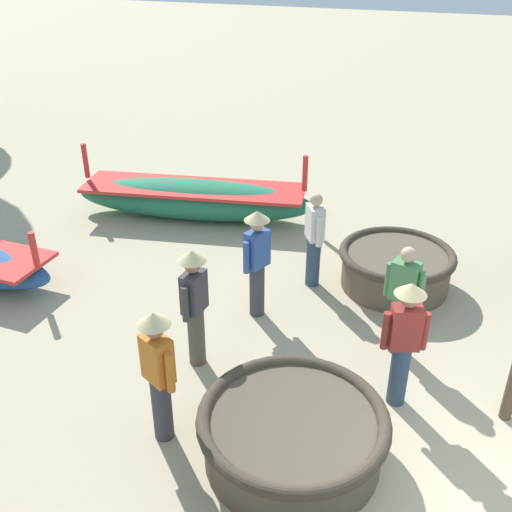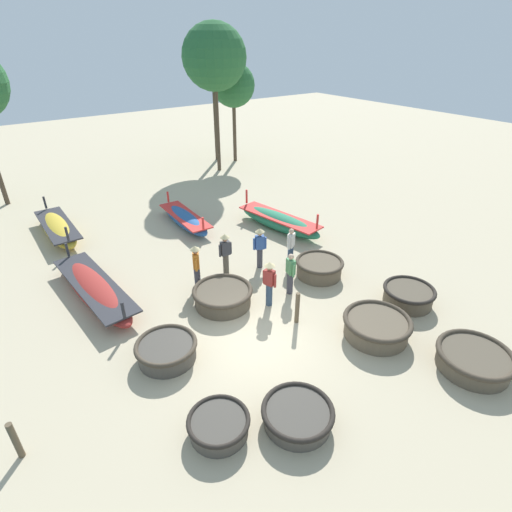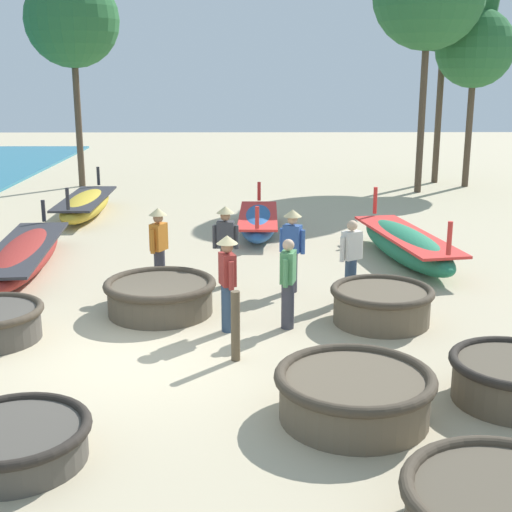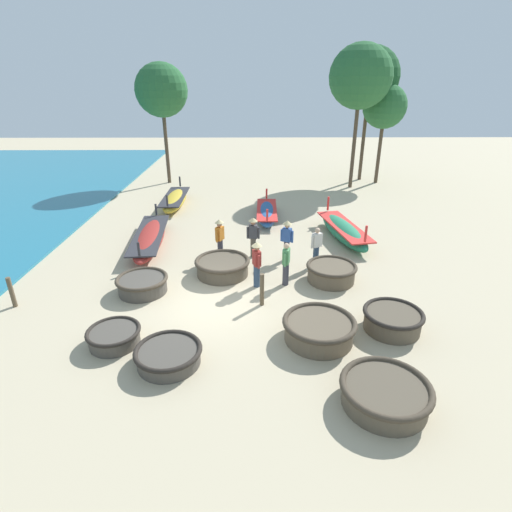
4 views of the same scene
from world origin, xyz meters
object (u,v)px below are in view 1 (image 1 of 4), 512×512
Objects in this scene: coracle_beside_post at (396,267)px; fisherman_standing_left at (257,257)px; fisherman_by_coracle at (404,337)px; fisherman_crouching at (158,369)px; fisherman_hauling at (403,298)px; fisherman_standing_right at (314,237)px; coracle_nearest at (293,433)px; fisherman_with_hat at (194,301)px; long_boat_ochre_hull at (194,199)px.

fisherman_standing_left is at bearing 129.16° from coracle_beside_post.
fisherman_standing_left and fisherman_by_coracle have the same top height.
fisherman_hauling is at bearing -42.41° from fisherman_crouching.
fisherman_crouching is 1.06× the size of fisherman_standing_right.
fisherman_standing_left reaches higher than coracle_nearest.
fisherman_standing_left is at bearing 27.22° from coracle_nearest.
fisherman_with_hat reaches higher than fisherman_standing_right.
fisherman_standing_left is at bearing 84.71° from fisherman_hauling.
fisherman_with_hat is at bearing 8.04° from fisherman_crouching.
fisherman_with_hat is at bearing -154.95° from long_boat_ochre_hull.
fisherman_hauling reaches higher than coracle_beside_post.
fisherman_crouching is at bearing 97.10° from coracle_nearest.
coracle_beside_post is 4.27m from long_boat_ochre_hull.
fisherman_by_coracle is at bearing -58.88° from fisherman_crouching.
long_boat_ochre_hull is 5.27m from fisherman_hauling.
long_boat_ochre_hull is 3.03× the size of fisherman_standing_right.
coracle_beside_post is at bearing 9.02° from fisherman_hauling.
fisherman_with_hat is (-4.09, -1.91, 0.56)m from long_boat_ochre_hull.
fisherman_standing_left is 2.08m from fisherman_hauling.
fisherman_with_hat is (-2.41, 0.92, 0.12)m from fisherman_standing_right.
fisherman_by_coracle reaches higher than coracle_nearest.
fisherman_hauling is at bearing -124.27° from long_boat_ochre_hull.
fisherman_standing_left is at bearing 153.02° from fisherman_standing_right.
fisherman_with_hat is (-0.11, 2.56, 0.00)m from fisherman_by_coracle.
fisherman_standing_right is (2.30, 1.65, -0.12)m from fisherman_by_coracle.
coracle_beside_post is 1.08× the size of fisherman_with_hat.
fisherman_standing_left reaches higher than fisherman_hauling.
fisherman_with_hat is at bearing 159.19° from fisherman_standing_right.
fisherman_hauling is 1.00× the size of fisherman_standing_right.
coracle_beside_post is 1.08× the size of fisherman_standing_left.
long_boat_ochre_hull is 2.85× the size of fisherman_crouching.
fisherman_standing_left is at bearing -140.58° from long_boat_ochre_hull.
coracle_nearest is at bearing -152.78° from fisherman_standing_left.
fisherman_by_coracle is 2.83m from fisherman_standing_right.
fisherman_crouching is 2.77m from fisherman_by_coracle.
long_boat_ochre_hull is at bearing 21.20° from fisherman_crouching.
fisherman_standing_right is (3.73, -0.73, -0.12)m from fisherman_crouching.
long_boat_ochre_hull is (1.30, 4.07, 0.05)m from coracle_beside_post.
fisherman_crouching is 3.32m from fisherman_hauling.
fisherman_standing_right is at bearing 35.61° from fisherman_by_coracle.
fisherman_with_hat is at bearing 164.69° from fisherman_standing_left.
fisherman_standing_left is at bearing -15.31° from fisherman_with_hat.
fisherman_crouching is 1.00× the size of fisherman_with_hat.
long_boat_ochre_hull is 2.85× the size of fisherman_with_hat.
fisherman_standing_right is (-1.68, -2.83, 0.44)m from long_boat_ochre_hull.
fisherman_standing_right is (1.28, 1.51, 0.00)m from fisherman_hauling.
coracle_nearest is at bearing 160.65° from fisherman_hauling.
fisherman_with_hat reaches higher than fisherman_hauling.
fisherman_standing_right reaches higher than long_boat_ochre_hull.
fisherman_with_hat is at bearing 115.00° from fisherman_hauling.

